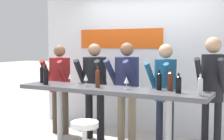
# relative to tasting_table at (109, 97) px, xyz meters

# --- Properties ---
(back_wall) EXTENTS (4.43, 0.12, 2.53)m
(back_wall) POSITION_rel_tasting_table_xyz_m (-0.01, 1.45, 0.41)
(back_wall) COLOR silver
(back_wall) RESTS_ON ground_plane
(tasting_table) EXTENTS (2.83, 0.59, 0.99)m
(tasting_table) POSITION_rel_tasting_table_xyz_m (0.00, 0.00, 0.00)
(tasting_table) COLOR #4C4C51
(tasting_table) RESTS_ON ground_plane
(bar_stool) EXTENTS (0.36, 0.36, 0.67)m
(bar_stool) POSITION_rel_tasting_table_xyz_m (0.04, -0.71, -0.42)
(bar_stool) COLOR #B2B2B7
(bar_stool) RESTS_ON ground_plane
(person_far_left) EXTENTS (0.47, 0.55, 1.60)m
(person_far_left) POSITION_rel_tasting_table_xyz_m (-1.33, 0.60, 0.13)
(person_far_left) COLOR #473D33
(person_far_left) RESTS_ON ground_plane
(person_left) EXTENTS (0.50, 0.57, 1.63)m
(person_left) POSITION_rel_tasting_table_xyz_m (-0.61, 0.61, 0.14)
(person_left) COLOR black
(person_left) RESTS_ON ground_plane
(person_center_left) EXTENTS (0.52, 0.60, 1.64)m
(person_center_left) POSITION_rel_tasting_table_xyz_m (-0.02, 0.64, 0.15)
(person_center_left) COLOR gray
(person_center_left) RESTS_ON ground_plane
(person_center) EXTENTS (0.44, 0.54, 1.62)m
(person_center) POSITION_rel_tasting_table_xyz_m (0.64, 0.56, 0.15)
(person_center) COLOR #23283D
(person_center) RESTS_ON ground_plane
(person_center_right) EXTENTS (0.37, 0.51, 1.72)m
(person_center_right) POSITION_rel_tasting_table_xyz_m (1.32, 0.56, 0.22)
(person_center_right) COLOR black
(person_center_right) RESTS_ON ground_plane
(wine_bottle_0) EXTENTS (0.07, 0.07, 0.28)m
(wine_bottle_0) POSITION_rel_tasting_table_xyz_m (0.70, 0.13, 0.27)
(wine_bottle_0) COLOR black
(wine_bottle_0) RESTS_ON tasting_table
(wine_bottle_1) EXTENTS (0.06, 0.06, 0.28)m
(wine_bottle_1) POSITION_rel_tasting_table_xyz_m (1.30, -0.10, 0.26)
(wine_bottle_1) COLOR #B7BCC1
(wine_bottle_1) RESTS_ON tasting_table
(wine_bottle_2) EXTENTS (0.06, 0.06, 0.33)m
(wine_bottle_2) POSITION_rel_tasting_table_xyz_m (-1.25, 0.03, 0.28)
(wine_bottle_2) COLOR black
(wine_bottle_2) RESTS_ON tasting_table
(wine_bottle_3) EXTENTS (0.07, 0.07, 0.26)m
(wine_bottle_3) POSITION_rel_tasting_table_xyz_m (1.01, -0.02, 0.26)
(wine_bottle_3) COLOR black
(wine_bottle_3) RESTS_ON tasting_table
(wine_bottle_4) EXTENTS (0.08, 0.08, 0.30)m
(wine_bottle_4) POSITION_rel_tasting_table_xyz_m (0.85, 0.13, 0.28)
(wine_bottle_4) COLOR #4C1E0F
(wine_bottle_4) RESTS_ON tasting_table
(wine_bottle_5) EXTENTS (0.07, 0.07, 0.32)m
(wine_bottle_5) POSITION_rel_tasting_table_xyz_m (-0.17, -0.03, 0.28)
(wine_bottle_5) COLOR #4C1E0F
(wine_bottle_5) RESTS_ON tasting_table
(wine_bottle_6) EXTENTS (0.08, 0.08, 0.31)m
(wine_bottle_6) POSITION_rel_tasting_table_xyz_m (-1.04, -0.13, 0.28)
(wine_bottle_6) COLOR black
(wine_bottle_6) RESTS_ON tasting_table
(wine_glass_0) EXTENTS (0.07, 0.07, 0.18)m
(wine_glass_0) POSITION_rel_tasting_table_xyz_m (-0.39, -0.01, 0.26)
(wine_glass_0) COLOR silver
(wine_glass_0) RESTS_ON tasting_table
(wine_glass_1) EXTENTS (0.07, 0.07, 0.18)m
(wine_glass_1) POSITION_rel_tasting_table_xyz_m (0.28, -0.02, 0.26)
(wine_glass_1) COLOR silver
(wine_glass_1) RESTS_ON tasting_table
(wine_glass_2) EXTENTS (0.07, 0.07, 0.18)m
(wine_glass_2) POSITION_rel_tasting_table_xyz_m (-0.71, 0.06, 0.26)
(wine_glass_2) COLOR silver
(wine_glass_2) RESTS_ON tasting_table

